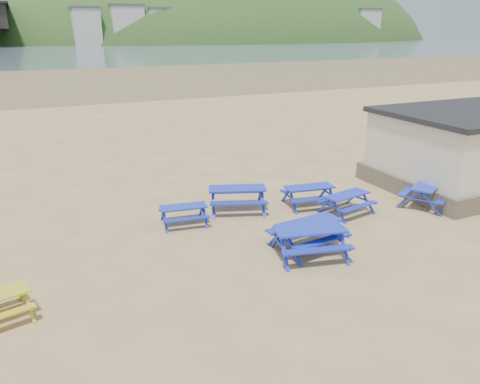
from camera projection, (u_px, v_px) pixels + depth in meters
name	position (u px, v px, depth m)	size (l,w,h in m)	color
ground	(256.00, 236.00, 14.85)	(400.00, 400.00, 0.00)	tan
wet_sand	(70.00, 78.00, 61.96)	(400.00, 400.00, 0.00)	olive
sea	(34.00, 47.00, 160.46)	(400.00, 400.00, 0.00)	#435460
picnic_table_blue_a	(184.00, 215.00, 15.70)	(1.70, 1.44, 0.65)	#1A2AB7
picnic_table_blue_b	(237.00, 199.00, 16.89)	(2.47, 2.23, 0.85)	#1A2AB7
picnic_table_blue_c	(347.00, 203.00, 16.62)	(1.94, 1.68, 0.72)	#1A2AB7
picnic_table_blue_d	(310.00, 242.00, 13.47)	(2.35, 2.05, 0.85)	#1A2AB7
picnic_table_blue_e	(308.00, 235.00, 13.94)	(2.19, 1.85, 0.85)	#1A2AB7
picnic_table_blue_f	(427.00, 194.00, 17.37)	(2.52, 2.37, 0.83)	#1A2AB7
amenity_block	(472.00, 148.00, 19.34)	(7.40, 5.40, 3.15)	#665B4C
headland_town	(214.00, 60.00, 250.45)	(264.00, 144.00, 108.00)	#2D4C1E
picnic_table_blue_g	(309.00, 196.00, 17.33)	(1.99, 1.70, 0.75)	#1A2AB7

